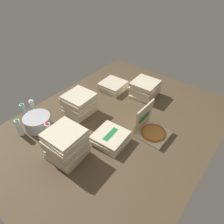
# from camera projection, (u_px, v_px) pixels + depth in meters

# --- Properties ---
(ground_plane) EXTENTS (3.20, 2.40, 0.02)m
(ground_plane) POSITION_uv_depth(u_px,v_px,m) (115.00, 125.00, 2.77)
(ground_plane) COLOR #4C3D28
(open_pizza_box) EXTENTS (0.37, 0.38, 0.39)m
(open_pizza_box) POSITION_uv_depth(u_px,v_px,m) (151.00, 129.00, 2.60)
(open_pizza_box) COLOR beige
(open_pizza_box) RESTS_ON ground_plane
(pizza_stack_right_mid) EXTENTS (0.41, 0.41, 0.37)m
(pizza_stack_right_mid) POSITION_uv_depth(u_px,v_px,m) (66.00, 145.00, 2.25)
(pizza_stack_right_mid) COLOR beige
(pizza_stack_right_mid) RESTS_ON ground_plane
(pizza_stack_left_far) EXTENTS (0.44, 0.43, 0.25)m
(pizza_stack_left_far) POSITION_uv_depth(u_px,v_px,m) (145.00, 89.00, 3.22)
(pizza_stack_left_far) COLOR beige
(pizza_stack_left_far) RESTS_ON ground_plane
(pizza_stack_right_far) EXTENTS (0.40, 0.41, 0.29)m
(pizza_stack_right_far) POSITION_uv_depth(u_px,v_px,m) (79.00, 103.00, 2.89)
(pizza_stack_right_far) COLOR beige
(pizza_stack_right_far) RESTS_ON ground_plane
(pizza_stack_left_mid) EXTENTS (0.39, 0.40, 0.12)m
(pizza_stack_left_mid) POSITION_uv_depth(u_px,v_px,m) (113.00, 86.00, 3.40)
(pizza_stack_left_mid) COLOR beige
(pizza_stack_left_mid) RESTS_ON ground_plane
(pizza_stack_right_near) EXTENTS (0.41, 0.41, 0.13)m
(pizza_stack_right_near) POSITION_uv_depth(u_px,v_px,m) (111.00, 138.00, 2.49)
(pizza_stack_right_near) COLOR beige
(pizza_stack_right_near) RESTS_ON ground_plane
(ice_bucket) EXTENTS (0.34, 0.34, 0.18)m
(ice_bucket) POSITION_uv_depth(u_px,v_px,m) (38.00, 122.00, 2.68)
(ice_bucket) COLOR #B7BABF
(ice_bucket) RESTS_ON ground_plane
(water_bottle_0) EXTENTS (0.07, 0.07, 0.25)m
(water_bottle_0) POSITION_uv_depth(u_px,v_px,m) (33.00, 108.00, 2.85)
(water_bottle_0) COLOR white
(water_bottle_0) RESTS_ON ground_plane
(water_bottle_1) EXTENTS (0.07, 0.07, 0.25)m
(water_bottle_1) POSITION_uv_depth(u_px,v_px,m) (49.00, 131.00, 2.50)
(water_bottle_1) COLOR white
(water_bottle_1) RESTS_ON ground_plane
(water_bottle_2) EXTENTS (0.07, 0.07, 0.25)m
(water_bottle_2) POSITION_uv_depth(u_px,v_px,m) (19.00, 128.00, 2.55)
(water_bottle_2) COLOR white
(water_bottle_2) RESTS_ON ground_plane
(water_bottle_3) EXTENTS (0.07, 0.07, 0.25)m
(water_bottle_3) POSITION_uv_depth(u_px,v_px,m) (24.00, 111.00, 2.79)
(water_bottle_3) COLOR silver
(water_bottle_3) RESTS_ON ground_plane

